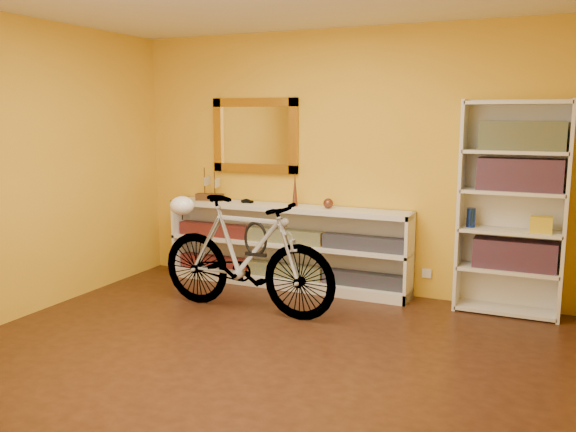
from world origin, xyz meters
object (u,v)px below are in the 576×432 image
at_px(bookcase, 511,209).
at_px(console_unit, 286,246).
at_px(helmet, 182,206).
at_px(bicycle, 246,255).

bearing_deg(bookcase, console_unit, -179.34).
height_order(bookcase, helmet, bookcase).
xyz_separation_m(bicycle, helmet, (-0.68, 0.03, 0.40)).
bearing_deg(helmet, bicycle, -2.50).
bearing_deg(helmet, console_unit, 51.89).
distance_m(console_unit, bookcase, 2.23).
bearing_deg(bicycle, console_unit, 2.88).
height_order(console_unit, helmet, helmet).
relative_size(console_unit, bookcase, 1.37).
relative_size(bookcase, helmet, 8.12).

